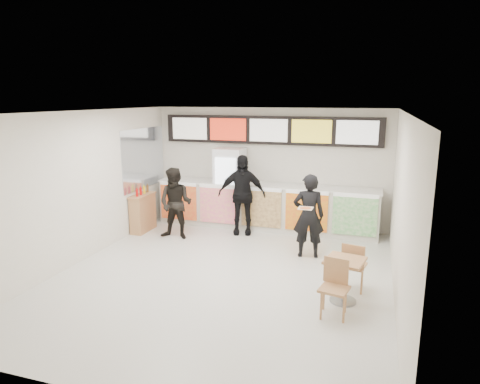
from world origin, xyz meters
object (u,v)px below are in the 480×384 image
at_px(service_counter, 265,206).
at_px(condiment_ledge, 143,212).
at_px(drinks_fridge, 230,187).
at_px(customer_left, 176,204).
at_px(customer_mid, 242,195).
at_px(customer_main, 309,216).
at_px(cafe_table, 344,272).

bearing_deg(service_counter, condiment_ledge, -158.58).
height_order(drinks_fridge, customer_left, drinks_fridge).
xyz_separation_m(drinks_fridge, customer_mid, (0.49, -0.56, -0.04)).
distance_m(service_counter, drinks_fridge, 1.03).
height_order(customer_left, customer_mid, customer_mid).
height_order(service_counter, condiment_ledge, service_counter).
xyz_separation_m(service_counter, customer_main, (1.33, -1.62, 0.30)).
xyz_separation_m(service_counter, customer_mid, (-0.44, -0.54, 0.39)).
relative_size(customer_mid, condiment_ledge, 1.75).
bearing_deg(condiment_ledge, customer_mid, 13.32).
height_order(customer_left, condiment_ledge, customer_left).
distance_m(customer_main, cafe_table, 2.08).
relative_size(service_counter, cafe_table, 3.63).
height_order(customer_mid, condiment_ledge, customer_mid).
xyz_separation_m(customer_main, condiment_ledge, (-4.15, 0.51, -0.40)).
bearing_deg(drinks_fridge, customer_mid, -48.47).
relative_size(customer_main, customer_left, 1.05).
xyz_separation_m(customer_main, cafe_table, (0.87, -1.85, -0.37)).
bearing_deg(drinks_fridge, service_counter, -0.99).
bearing_deg(condiment_ledge, service_counter, 21.42).
bearing_deg(customer_mid, service_counter, 36.68).
bearing_deg(condiment_ledge, customer_left, -13.86).
bearing_deg(customer_main, cafe_table, 103.71).
height_order(customer_mid, cafe_table, customer_mid).
bearing_deg(customer_mid, drinks_fridge, 117.27).
height_order(customer_main, customer_mid, customer_mid).
relative_size(service_counter, customer_main, 3.18).
xyz_separation_m(drinks_fridge, customer_left, (-0.85, -1.38, -0.16)).
bearing_deg(drinks_fridge, condiment_ledge, -149.23).
distance_m(customer_mid, cafe_table, 3.97).
bearing_deg(customer_left, cafe_table, -29.62).
xyz_separation_m(customer_main, customer_mid, (-1.77, 1.07, 0.09)).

